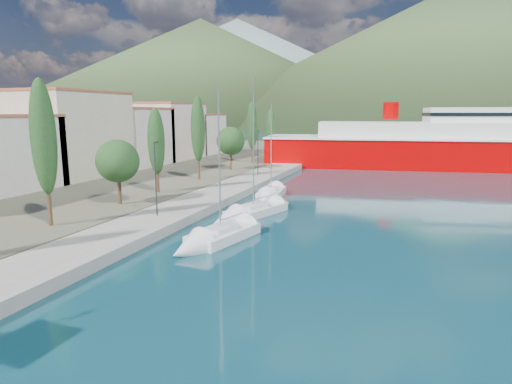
% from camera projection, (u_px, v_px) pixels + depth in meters
% --- Properties ---
extents(ground, '(1400.00, 1400.00, 0.00)m').
position_uv_depth(ground, '(375.00, 143.00, 129.52)').
color(ground, '#103C49').
extents(quay, '(5.00, 88.00, 0.80)m').
position_uv_depth(quay, '(215.00, 196.00, 45.56)').
color(quay, gray).
rests_on(quay, ground).
extents(land_strip, '(70.00, 148.00, 0.70)m').
position_uv_depth(land_strip, '(24.00, 169.00, 67.54)').
color(land_strip, '#565644').
rests_on(land_strip, ground).
extents(town_buildings, '(9.20, 69.20, 11.30)m').
position_uv_depth(town_buildings, '(104.00, 138.00, 62.40)').
color(town_buildings, beige).
rests_on(town_buildings, land_strip).
extents(tree_row, '(4.21, 64.67, 10.94)m').
position_uv_depth(tree_row, '(189.00, 141.00, 51.81)').
color(tree_row, '#47301E').
rests_on(tree_row, land_strip).
extents(lamp_posts, '(0.15, 47.62, 6.06)m').
position_uv_depth(lamp_posts, '(161.00, 175.00, 35.38)').
color(lamp_posts, '#2D2D33').
rests_on(lamp_posts, quay).
extents(sailboat_near, '(4.30, 8.73, 12.04)m').
position_uv_depth(sailboat_near, '(206.00, 242.00, 29.56)').
color(sailboat_near, silver).
rests_on(sailboat_near, ground).
extents(sailboat_mid, '(5.09, 9.41, 13.12)m').
position_uv_depth(sailboat_mid, '(241.00, 216.00, 37.19)').
color(sailboat_mid, silver).
rests_on(sailboat_mid, ground).
extents(sailboat_far, '(3.23, 7.75, 11.06)m').
position_uv_depth(sailboat_far, '(268.00, 196.00, 45.77)').
color(sailboat_far, silver).
rests_on(sailboat_far, ground).
extents(ferry, '(58.88, 20.98, 11.46)m').
position_uv_depth(ferry, '(439.00, 147.00, 71.90)').
color(ferry, '#B10001').
rests_on(ferry, ground).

